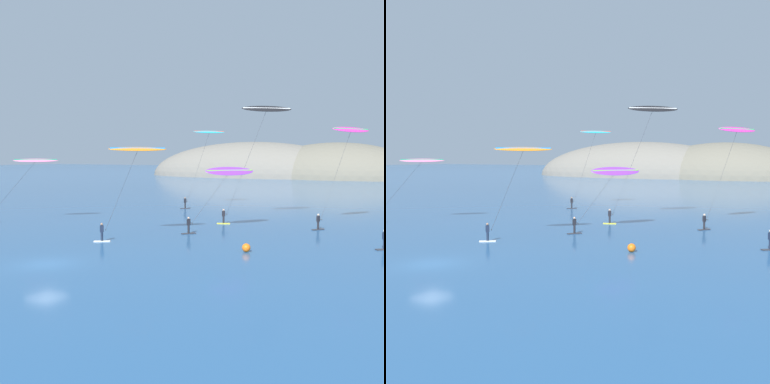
% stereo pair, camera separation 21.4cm
% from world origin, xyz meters
% --- Properties ---
extents(ground_plane, '(600.00, 600.00, 0.00)m').
position_xyz_m(ground_plane, '(0.00, 0.00, 0.00)').
color(ground_plane, '#285689').
extents(headland_island, '(105.37, 42.35, 25.56)m').
position_xyz_m(headland_island, '(-32.85, 143.49, 0.00)').
color(headland_island, slate).
rests_on(headland_island, ground).
extents(kitesurfer_magenta, '(4.88, 7.47, 11.04)m').
position_xyz_m(kitesurfer_magenta, '(15.35, 29.28, 9.81)').
color(kitesurfer_magenta, '#2D2D33').
rests_on(kitesurfer_magenta, ground).
extents(kitesurfer_orange, '(5.50, 5.15, 8.69)m').
position_xyz_m(kitesurfer_orange, '(-0.15, 11.23, 7.69)').
color(kitesurfer_orange, silver).
rests_on(kitesurfer_orange, ground).
extents(kitesurfer_black, '(7.34, 5.91, 13.63)m').
position_xyz_m(kitesurfer_black, '(6.12, 27.75, 12.14)').
color(kitesurfer_black, yellow).
rests_on(kitesurfer_black, ground).
extents(kitesurfer_pink, '(6.86, 6.57, 7.54)m').
position_xyz_m(kitesurfer_pink, '(-17.47, 15.03, 6.65)').
color(kitesurfer_pink, silver).
rests_on(kitesurfer_pink, ground).
extents(kitesurfer_cyan, '(5.27, 5.81, 11.61)m').
position_xyz_m(kitesurfer_cyan, '(-6.88, 39.06, 10.27)').
color(kitesurfer_cyan, '#2D2D33').
rests_on(kitesurfer_cyan, ground).
extents(kitesurfer_purple, '(5.62, 7.07, 6.72)m').
position_xyz_m(kitesurfer_purple, '(5.04, 20.21, 5.82)').
color(kitesurfer_purple, '#2D2D33').
rests_on(kitesurfer_purple, ground).
extents(marker_buoy, '(0.70, 0.70, 0.70)m').
position_xyz_m(marker_buoy, '(10.98, 11.10, 0.35)').
color(marker_buoy, orange).
rests_on(marker_buoy, ground).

